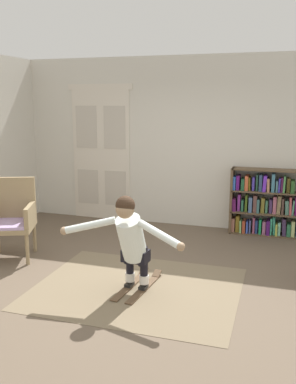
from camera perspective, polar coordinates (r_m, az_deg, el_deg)
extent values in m
plane|color=brown|center=(5.32, -1.20, -11.75)|extent=(7.20, 7.20, 0.00)
cube|color=beige|center=(7.42, 5.21, 6.56)|extent=(6.00, 0.10, 2.90)
cube|color=beige|center=(7.99, -8.05, 4.89)|extent=(0.55, 0.04, 2.35)
cube|color=#BDB4A6|center=(7.93, -8.22, 8.59)|extent=(0.41, 0.01, 0.76)
cube|color=#BDB4A6|center=(8.07, -7.99, 0.73)|extent=(0.41, 0.01, 0.64)
cube|color=beige|center=(7.77, -4.37, 4.78)|extent=(0.55, 0.04, 2.35)
cube|color=#BDB4A6|center=(7.71, -4.49, 8.58)|extent=(0.41, 0.01, 0.76)
cube|color=#BDB4A6|center=(7.85, -4.36, 0.50)|extent=(0.41, 0.01, 0.64)
cube|color=beige|center=(7.82, -6.44, 13.78)|extent=(1.22, 0.04, 0.10)
cube|color=#75644C|center=(5.13, -1.47, -12.65)|extent=(2.35, 1.92, 0.01)
cube|color=brown|center=(7.22, 11.10, -1.05)|extent=(0.04, 0.30, 1.09)
cube|color=brown|center=(7.32, 16.13, -5.45)|extent=(1.33, 0.30, 0.02)
cube|color=brown|center=(7.23, 16.29, -2.76)|extent=(1.33, 0.30, 0.02)
cube|color=brown|center=(7.15, 16.46, 0.00)|extent=(1.33, 0.30, 0.02)
cube|color=brown|center=(7.09, 16.62, 2.81)|extent=(1.33, 0.30, 0.02)
cube|color=#A96D5A|center=(7.34, 11.34, -4.19)|extent=(0.05, 0.23, 0.22)
cube|color=brown|center=(7.31, 11.88, -4.07)|extent=(0.06, 0.17, 0.27)
cube|color=#87C576|center=(7.31, 12.29, -4.38)|extent=(0.04, 0.23, 0.20)
cube|color=#A04028|center=(7.30, 12.69, -4.42)|extent=(0.05, 0.23, 0.20)
cube|color=blue|center=(7.31, 13.11, -4.47)|extent=(0.03, 0.23, 0.19)
cube|color=#454D83|center=(7.29, 13.46, -4.42)|extent=(0.03, 0.19, 0.21)
cube|color=#97476B|center=(7.28, 13.93, -4.26)|extent=(0.03, 0.14, 0.27)
cube|color=navy|center=(7.30, 14.28, -4.41)|extent=(0.04, 0.16, 0.22)
cube|color=#199352|center=(7.27, 14.73, -4.41)|extent=(0.04, 0.17, 0.24)
cube|color=#A7668D|center=(7.29, 15.22, -4.53)|extent=(0.05, 0.17, 0.21)
cube|color=#43145F|center=(7.27, 15.72, -4.48)|extent=(0.06, 0.23, 0.24)
cube|color=#41BF90|center=(7.29, 16.10, -4.33)|extent=(0.03, 0.22, 0.27)
cube|color=teal|center=(7.28, 16.46, -4.26)|extent=(0.05, 0.16, 0.30)
cube|color=#ADB745|center=(7.29, 16.74, -4.71)|extent=(0.03, 0.23, 0.19)
cube|color=#81D1B5|center=(7.31, 17.09, -4.60)|extent=(0.04, 0.20, 0.21)
cube|color=#3D2C50|center=(7.29, 17.68, -4.39)|extent=(0.07, 0.20, 0.28)
cube|color=#296946|center=(7.28, 18.24, -4.77)|extent=(0.06, 0.19, 0.20)
cube|color=#B9C87D|center=(7.29, 18.76, -4.58)|extent=(0.05, 0.19, 0.25)
cube|color=#551750|center=(7.22, 11.45, -1.59)|extent=(0.07, 0.22, 0.21)
cube|color=purple|center=(7.24, 12.06, -1.33)|extent=(0.05, 0.16, 0.27)
cube|color=#265C43|center=(7.23, 12.51, -1.68)|extent=(0.04, 0.19, 0.19)
cube|color=#405B1A|center=(7.21, 12.99, -1.41)|extent=(0.04, 0.16, 0.28)
cube|color=#476390|center=(7.21, 13.53, -1.54)|extent=(0.05, 0.23, 0.25)
cube|color=brown|center=(7.19, 14.09, -1.49)|extent=(0.06, 0.15, 0.28)
cube|color=#386467|center=(7.19, 14.49, -1.75)|extent=(0.04, 0.20, 0.22)
cube|color=olive|center=(7.18, 15.05, -1.69)|extent=(0.06, 0.14, 0.25)
cube|color=#3B6E4E|center=(7.20, 15.53, -1.85)|extent=(0.03, 0.15, 0.21)
cube|color=#422F5D|center=(7.22, 16.04, -1.76)|extent=(0.05, 0.15, 0.22)
cube|color=#B36077|center=(7.19, 16.54, -1.64)|extent=(0.05, 0.15, 0.28)
cube|color=olive|center=(7.18, 17.07, -1.60)|extent=(0.07, 0.18, 0.30)
cube|color=#4D372F|center=(7.19, 17.52, -1.77)|extent=(0.03, 0.18, 0.26)
cube|color=#4A7767|center=(7.19, 18.04, -1.92)|extent=(0.07, 0.16, 0.23)
cube|color=#B75051|center=(7.20, 18.47, -1.66)|extent=(0.05, 0.23, 0.29)
cube|color=#4F846D|center=(7.20, 18.78, -1.93)|extent=(0.04, 0.21, 0.24)
cube|color=#A3258B|center=(7.21, 19.13, -1.72)|extent=(0.03, 0.16, 0.29)
cube|color=blue|center=(7.16, 11.50, 1.23)|extent=(0.04, 0.21, 0.22)
cube|color=#5A1678|center=(7.17, 11.97, 1.31)|extent=(0.05, 0.23, 0.24)
cube|color=#1D4F30|center=(7.13, 12.57, 1.05)|extent=(0.05, 0.21, 0.19)
cube|color=#CC5734|center=(7.14, 13.04, 1.24)|extent=(0.05, 0.22, 0.24)
cube|color=brown|center=(7.15, 13.41, 1.13)|extent=(0.04, 0.20, 0.22)
cube|color=#473BBB|center=(7.15, 13.90, 1.12)|extent=(0.04, 0.15, 0.22)
cube|color=#244D39|center=(7.14, 14.36, 1.28)|extent=(0.03, 0.17, 0.27)
cube|color=navy|center=(7.14, 14.81, 1.25)|extent=(0.05, 0.22, 0.27)
cube|color=#672BC7|center=(7.11, 15.32, 1.15)|extent=(0.07, 0.22, 0.26)
cube|color=#AD785E|center=(7.11, 15.76, 0.94)|extent=(0.05, 0.21, 0.22)
cube|color=teal|center=(7.11, 16.37, 1.24)|extent=(0.05, 0.19, 0.29)
cube|color=#426F7B|center=(7.12, 16.81, 0.76)|extent=(0.03, 0.20, 0.18)
cube|color=#3C33A2|center=(7.11, 17.12, 0.89)|extent=(0.03, 0.16, 0.22)
cube|color=#601E55|center=(7.12, 17.44, 0.94)|extent=(0.03, 0.15, 0.23)
cube|color=#4B914D|center=(7.12, 17.72, 1.04)|extent=(0.04, 0.21, 0.27)
cube|color=#51461D|center=(7.13, 18.22, 0.88)|extent=(0.05, 0.16, 0.23)
cube|color=#295124|center=(7.12, 18.74, 0.71)|extent=(0.06, 0.22, 0.20)
cylinder|color=#957E59|center=(5.96, -15.80, -7.40)|extent=(0.06, 0.06, 0.42)
cylinder|color=#957E59|center=(6.45, -14.87, -5.88)|extent=(0.06, 0.06, 0.42)
cube|color=#957E59|center=(6.19, -17.80, -4.47)|extent=(0.78, 0.78, 0.06)
cube|color=#BFA2D9|center=(6.18, -17.83, -4.03)|extent=(0.70, 0.70, 0.04)
cube|color=#957E59|center=(6.36, -17.43, -0.77)|extent=(0.58, 0.27, 0.60)
cube|color=#957E59|center=(6.09, -15.43, -2.95)|extent=(0.26, 0.54, 0.28)
cube|color=brown|center=(5.16, -2.41, -12.38)|extent=(0.17, 0.87, 0.01)
cube|color=brown|center=(5.48, -0.59, -10.50)|extent=(0.10, 0.12, 0.06)
cube|color=black|center=(5.14, -2.51, -12.22)|extent=(0.09, 0.13, 0.04)
cube|color=brown|center=(5.09, -0.53, -12.71)|extent=(0.17, 0.87, 0.01)
cube|color=brown|center=(5.42, 1.19, -10.78)|extent=(0.10, 0.12, 0.06)
cube|color=black|center=(5.07, -0.62, -12.55)|extent=(0.09, 0.13, 0.04)
cylinder|color=white|center=(5.12, -2.42, -11.24)|extent=(0.12, 0.12, 0.10)
cylinder|color=black|center=(5.04, -2.44, -9.14)|extent=(0.10, 0.10, 0.30)
cylinder|color=black|center=(4.98, -2.61, -8.26)|extent=(0.12, 0.12, 0.22)
cylinder|color=white|center=(5.05, -0.53, -11.56)|extent=(0.12, 0.12, 0.10)
cylinder|color=black|center=(4.97, -0.54, -9.44)|extent=(0.10, 0.10, 0.30)
cylinder|color=black|center=(4.91, -0.70, -8.55)|extent=(0.12, 0.12, 0.22)
cube|color=black|center=(4.95, -1.66, -8.47)|extent=(0.32, 0.21, 0.14)
cylinder|color=white|center=(4.78, -2.19, -6.17)|extent=(0.32, 0.49, 0.59)
sphere|color=#A28261|center=(4.54, -3.10, -2.32)|extent=(0.22, 0.22, 0.20)
sphere|color=#382619|center=(4.54, -3.05, -1.80)|extent=(0.23, 0.23, 0.21)
cylinder|color=white|center=(4.75, -7.80, -4.44)|extent=(0.58, 0.24, 0.21)
sphere|color=#A28261|center=(4.82, -11.11, -5.10)|extent=(0.10, 0.10, 0.09)
cylinder|color=white|center=(4.40, 1.56, -5.67)|extent=(0.56, 0.34, 0.21)
sphere|color=#A28261|center=(4.24, 4.38, -7.28)|extent=(0.10, 0.10, 0.09)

